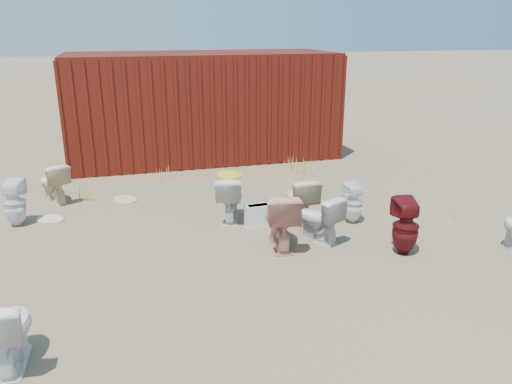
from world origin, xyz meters
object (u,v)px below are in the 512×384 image
object	(u,v)px
toilet_back_yellowlid	(230,198)
toilet_back_e	(353,203)
toilet_back_beige_left	(53,183)
toilet_front_maroon	(406,226)
toilet_front_pink	(280,219)
shipping_container	(203,106)
toilet_back_a	(14,203)
toilet_back_beige_right	(300,200)
toilet_front_a	(7,331)
loose_tank	(261,215)
toilet_front_c	(319,219)

from	to	relation	value
toilet_back_yellowlid	toilet_back_e	xyz separation A→B (m)	(1.84, -0.62, -0.04)
toilet_back_beige_left	toilet_front_maroon	bearing A→B (deg)	115.08
toilet_front_pink	toilet_front_maroon	bearing A→B (deg)	165.64
shipping_container	toilet_back_beige_left	xyz separation A→B (m)	(-3.13, -2.60, -0.85)
toilet_back_yellowlid	toilet_front_maroon	bearing A→B (deg)	154.69
toilet_back_a	toilet_front_maroon	bearing A→B (deg)	168.70
shipping_container	toilet_back_beige_right	distance (m)	4.81
toilet_front_pink	toilet_back_beige_left	world-z (taller)	toilet_front_pink
toilet_front_a	toilet_back_e	size ratio (longest dim) A/B	1.10
toilet_back_beige_right	toilet_back_e	distance (m)	0.85
toilet_front_pink	toilet_back_beige_right	world-z (taller)	toilet_front_pink
toilet_front_a	toilet_back_a	world-z (taller)	toilet_back_a
toilet_front_pink	loose_tank	world-z (taller)	toilet_front_pink
toilet_front_maroon	toilet_back_a	bearing A→B (deg)	-19.54
shipping_container	toilet_back_beige_left	size ratio (longest dim) A/B	8.45
shipping_container	toilet_back_beige_left	world-z (taller)	shipping_container
toilet_front_c	toilet_back_a	world-z (taller)	toilet_back_a
toilet_front_pink	toilet_back_yellowlid	bearing A→B (deg)	-60.51
toilet_back_e	shipping_container	bearing A→B (deg)	-78.25
toilet_front_c	toilet_back_beige_left	xyz separation A→B (m)	(-3.84, 2.83, 0.00)
toilet_front_a	toilet_front_c	world-z (taller)	toilet_front_a
toilet_front_maroon	toilet_back_beige_right	size ratio (longest dim) A/B	1.03
shipping_container	toilet_front_a	xyz separation A→B (m)	(-3.07, -7.25, -0.84)
toilet_back_a	toilet_back_e	world-z (taller)	toilet_back_a
toilet_back_beige_right	toilet_back_e	world-z (taller)	toilet_back_beige_right
toilet_back_beige_left	toilet_back_e	size ratio (longest dim) A/B	1.09
toilet_back_yellowlid	toilet_back_e	distance (m)	1.95
toilet_back_a	toilet_front_pink	bearing A→B (deg)	167.70
toilet_front_a	toilet_front_pink	distance (m)	3.66
shipping_container	toilet_back_a	world-z (taller)	shipping_container
toilet_back_e	toilet_back_yellowlid	bearing A→B (deg)	-24.11
toilet_front_pink	toilet_back_e	bearing A→B (deg)	-149.30
toilet_front_maroon	toilet_back_beige_right	world-z (taller)	toilet_front_maroon
shipping_container	toilet_back_yellowlid	bearing A→B (deg)	-94.51
toilet_back_beige_right	toilet_back_yellowlid	xyz separation A→B (m)	(-1.02, 0.43, -0.01)
toilet_back_beige_right	loose_tank	xyz separation A→B (m)	(-0.61, 0.05, -0.21)
toilet_front_maroon	toilet_front_a	bearing A→B (deg)	19.51
toilet_front_maroon	toilet_back_beige_left	xyz separation A→B (m)	(-4.81, 3.52, -0.04)
toilet_back_e	toilet_back_beige_left	bearing A→B (deg)	-31.66
toilet_front_pink	toilet_front_c	size ratio (longest dim) A/B	1.17
loose_tank	toilet_front_c	bearing A→B (deg)	-54.75
toilet_front_maroon	toilet_back_beige_right	xyz separation A→B (m)	(-0.99, 1.43, -0.01)
toilet_back_e	toilet_front_c	bearing A→B (deg)	28.66
toilet_front_c	toilet_back_yellowlid	world-z (taller)	toilet_back_yellowlid
toilet_front_maroon	toilet_back_a	distance (m)	5.85
toilet_front_maroon	toilet_back_yellowlid	world-z (taller)	toilet_front_maroon
toilet_front_maroon	loose_tank	world-z (taller)	toilet_front_maroon
toilet_back_a	toilet_back_beige_left	bearing A→B (deg)	-101.09
toilet_front_a	toilet_front_pink	xyz separation A→B (m)	(3.19, 1.80, 0.05)
toilet_back_beige_right	shipping_container	bearing A→B (deg)	-82.12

